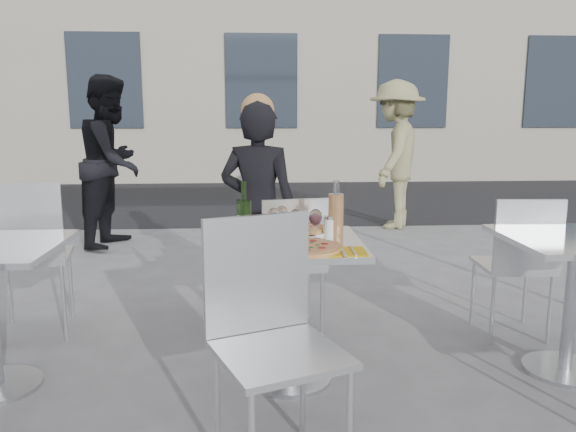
{
  "coord_description": "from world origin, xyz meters",
  "views": [
    {
      "loc": [
        -0.18,
        -2.75,
        1.38
      ],
      "look_at": [
        0.0,
        0.15,
        0.85
      ],
      "focal_mm": 35.0,
      "sensor_mm": 36.0,
      "label": 1
    }
  ],
  "objects": [
    {
      "name": "main_table",
      "position": [
        0.0,
        0.0,
        0.54
      ],
      "size": [
        0.72,
        0.72,
        0.75
      ],
      "color": "#B7BABF",
      "rests_on": "ground"
    },
    {
      "name": "side_table_right",
      "position": [
        1.5,
        0.0,
        0.54
      ],
      "size": [
        0.72,
        0.72,
        0.75
      ],
      "color": "#B7BABF",
      "rests_on": "ground"
    },
    {
      "name": "pedestrian_b",
      "position": [
        1.54,
        3.95,
        0.89
      ],
      "size": [
        1.08,
        1.32,
        1.78
      ],
      "primitive_type": "imported",
      "rotation": [
        0.0,
        0.0,
        4.27
      ],
      "color": "#8F8B5C",
      "rests_on": "ground"
    },
    {
      "name": "chair_far",
      "position": [
        0.05,
        0.59,
        0.53
      ],
      "size": [
        0.46,
        0.47,
        0.89
      ],
      "rotation": [
        0.0,
        0.0,
        3.28
      ],
      "color": "silver",
      "rests_on": "ground"
    },
    {
      "name": "wineglass_red_b",
      "position": [
        0.13,
        0.03,
        0.86
      ],
      "size": [
        0.07,
        0.07,
        0.16
      ],
      "color": "white",
      "rests_on": "main_table"
    },
    {
      "name": "napkin_right",
      "position": [
        0.25,
        -0.24,
        0.75
      ],
      "size": [
        0.18,
        0.2,
        0.01
      ],
      "rotation": [
        0.0,
        0.0,
        -0.03
      ],
      "color": "gold",
      "rests_on": "main_table"
    },
    {
      "name": "wineglass_white_b",
      "position": [
        -0.03,
        0.13,
        0.86
      ],
      "size": [
        0.07,
        0.07,
        0.16
      ],
      "color": "white",
      "rests_on": "main_table"
    },
    {
      "name": "ground",
      "position": [
        0.0,
        0.0,
        0.0
      ],
      "size": [
        80.0,
        80.0,
        0.0
      ],
      "primitive_type": "plane",
      "color": "slate"
    },
    {
      "name": "side_chair_lfar",
      "position": [
        -1.55,
        0.66,
        0.59
      ],
      "size": [
        0.53,
        0.54,
        0.99
      ],
      "rotation": [
        0.0,
        0.0,
        3.34
      ],
      "color": "silver",
      "rests_on": "ground"
    },
    {
      "name": "wineglass_red_a",
      "position": [
        0.03,
        0.03,
        0.86
      ],
      "size": [
        0.07,
        0.07,
        0.16
      ],
      "color": "white",
      "rests_on": "main_table"
    },
    {
      "name": "woman_diner",
      "position": [
        -0.15,
        1.0,
        0.73
      ],
      "size": [
        0.61,
        0.49,
        1.46
      ],
      "primitive_type": "imported",
      "rotation": [
        0.0,
        0.0,
        2.85
      ],
      "color": "black",
      "rests_on": "ground"
    },
    {
      "name": "salad_plate",
      "position": [
        0.03,
        0.1,
        0.79
      ],
      "size": [
        0.22,
        0.22,
        0.09
      ],
      "color": "white",
      "rests_on": "main_table"
    },
    {
      "name": "pizza_near",
      "position": [
        0.06,
        -0.18,
        0.76
      ],
      "size": [
        0.35,
        0.35,
        0.02
      ],
      "color": "tan",
      "rests_on": "main_table"
    },
    {
      "name": "chair_near",
      "position": [
        -0.12,
        -0.68,
        0.58
      ],
      "size": [
        0.59,
        0.59,
        0.99
      ],
      "rotation": [
        0.0,
        0.0,
        0.38
      ],
      "color": "silver",
      "rests_on": "ground"
    },
    {
      "name": "pedestrian_a",
      "position": [
        -1.65,
        3.2,
        0.89
      ],
      "size": [
        0.83,
        0.98,
        1.77
      ],
      "primitive_type": "imported",
      "rotation": [
        0.0,
        0.0,
        1.37
      ],
      "color": "black",
      "rests_on": "ground"
    },
    {
      "name": "napkin_left",
      "position": [
        -0.27,
        -0.25,
        0.75
      ],
      "size": [
        0.24,
        0.24,
        0.01
      ],
      "rotation": [
        0.0,
        0.0,
        0.45
      ],
      "color": "gold",
      "rests_on": "main_table"
    },
    {
      "name": "wine_bottle",
      "position": [
        -0.23,
        0.07,
        0.86
      ],
      "size": [
        0.07,
        0.07,
        0.29
      ],
      "color": "#2A4B1C",
      "rests_on": "main_table"
    },
    {
      "name": "sugar_shaker",
      "position": [
        0.21,
        0.1,
        0.8
      ],
      "size": [
        0.06,
        0.06,
        0.11
      ],
      "color": "white",
      "rests_on": "main_table"
    },
    {
      "name": "pizza_far",
      "position": [
        0.05,
        0.22,
        0.77
      ],
      "size": [
        0.35,
        0.35,
        0.03
      ],
      "color": "white",
      "rests_on": "main_table"
    },
    {
      "name": "side_chair_rfar",
      "position": [
        1.43,
        0.46,
        0.53
      ],
      "size": [
        0.43,
        0.44,
        0.89
      ],
      "rotation": [
        0.0,
        0.0,
        3.09
      ],
      "color": "silver",
      "rests_on": "ground"
    },
    {
      "name": "street_asphalt",
      "position": [
        0.0,
        6.5,
        0.0
      ],
      "size": [
        24.0,
        5.0,
        0.0
      ],
      "primitive_type": "cube",
      "color": "black",
      "rests_on": "ground"
    },
    {
      "name": "wineglass_white_a",
      "position": [
        -0.08,
        0.07,
        0.86
      ],
      "size": [
        0.07,
        0.07,
        0.16
      ],
      "color": "white",
      "rests_on": "main_table"
    },
    {
      "name": "carafe",
      "position": [
        0.25,
        0.11,
        0.87
      ],
      "size": [
        0.08,
        0.08,
        0.29
      ],
      "color": "#E5A261",
      "rests_on": "main_table"
    }
  ]
}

